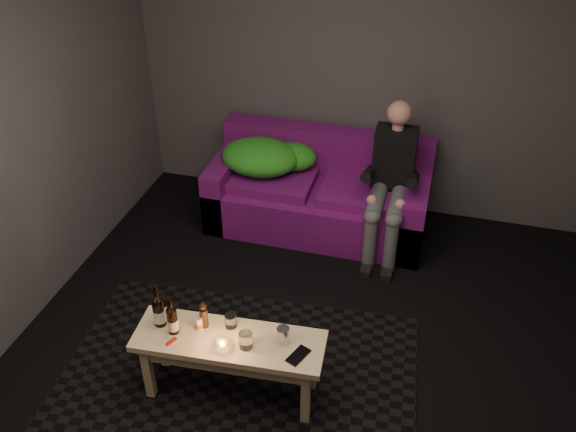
{
  "coord_description": "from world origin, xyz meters",
  "views": [
    {
      "loc": [
        0.62,
        -2.52,
        3.09
      ],
      "look_at": [
        -0.34,
        0.96,
        0.62
      ],
      "focal_mm": 38.0,
      "sensor_mm": 36.0,
      "label": 1
    }
  ],
  "objects_px": {
    "steel_cup": "(283,335)",
    "beer_bottle_a": "(159,310)",
    "person": "(391,178)",
    "beer_bottle_b": "(172,320)",
    "sofa": "(319,195)",
    "coffee_table": "(230,348)"
  },
  "relations": [
    {
      "from": "coffee_table",
      "to": "beer_bottle_a",
      "type": "relative_size",
      "value": 3.87
    },
    {
      "from": "beer_bottle_b",
      "to": "coffee_table",
      "type": "bearing_deg",
      "value": 5.88
    },
    {
      "from": "sofa",
      "to": "person",
      "type": "distance_m",
      "value": 0.71
    },
    {
      "from": "sofa",
      "to": "steel_cup",
      "type": "bearing_deg",
      "value": -83.51
    },
    {
      "from": "steel_cup",
      "to": "beer_bottle_b",
      "type": "bearing_deg",
      "value": -171.54
    },
    {
      "from": "sofa",
      "to": "beer_bottle_b",
      "type": "xyz_separation_m",
      "value": [
        -0.43,
        -2.0,
        0.28
      ]
    },
    {
      "from": "beer_bottle_b",
      "to": "beer_bottle_a",
      "type": "bearing_deg",
      "value": 159.11
    },
    {
      "from": "coffee_table",
      "to": "beer_bottle_b",
      "type": "height_order",
      "value": "beer_bottle_b"
    },
    {
      "from": "person",
      "to": "sofa",
      "type": "bearing_deg",
      "value": 166.14
    },
    {
      "from": "person",
      "to": "beer_bottle_a",
      "type": "xyz_separation_m",
      "value": [
        -1.14,
        -1.81,
        -0.05
      ]
    },
    {
      "from": "person",
      "to": "beer_bottle_a",
      "type": "bearing_deg",
      "value": -122.14
    },
    {
      "from": "sofa",
      "to": "coffee_table",
      "type": "height_order",
      "value": "sofa"
    },
    {
      "from": "person",
      "to": "beer_bottle_b",
      "type": "bearing_deg",
      "value": -119.18
    },
    {
      "from": "steel_cup",
      "to": "beer_bottle_a",
      "type": "bearing_deg",
      "value": -175.68
    },
    {
      "from": "person",
      "to": "beer_bottle_a",
      "type": "distance_m",
      "value": 2.14
    },
    {
      "from": "beer_bottle_a",
      "to": "steel_cup",
      "type": "xyz_separation_m",
      "value": [
        0.75,
        0.06,
        -0.06
      ]
    },
    {
      "from": "sofa",
      "to": "steel_cup",
      "type": "height_order",
      "value": "sofa"
    },
    {
      "from": "person",
      "to": "steel_cup",
      "type": "height_order",
      "value": "person"
    },
    {
      "from": "steel_cup",
      "to": "sofa",
      "type": "bearing_deg",
      "value": 96.49
    },
    {
      "from": "coffee_table",
      "to": "beer_bottle_b",
      "type": "bearing_deg",
      "value": -174.12
    },
    {
      "from": "beer_bottle_a",
      "to": "steel_cup",
      "type": "relative_size",
      "value": 2.87
    },
    {
      "from": "sofa",
      "to": "beer_bottle_a",
      "type": "bearing_deg",
      "value": -105.33
    }
  ]
}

